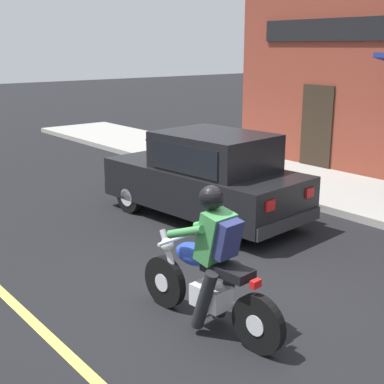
# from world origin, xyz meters

# --- Properties ---
(ground_plane) EXTENTS (80.00, 80.00, 0.00)m
(ground_plane) POSITION_xyz_m (0.00, 0.00, 0.00)
(ground_plane) COLOR black
(sidewalk_curb) EXTENTS (2.60, 22.00, 0.14)m
(sidewalk_curb) POSITION_xyz_m (5.35, 3.00, 0.07)
(sidewalk_curb) COLOR #9E9B93
(sidewalk_curb) RESTS_ON ground
(motorcycle_with_rider) EXTENTS (0.60, 2.02, 1.62)m
(motorcycle_with_rider) POSITION_xyz_m (-0.34, -0.27, 0.68)
(motorcycle_with_rider) COLOR black
(motorcycle_with_rider) RESTS_ON ground
(car_hatchback) EXTENTS (1.96, 3.91, 1.57)m
(car_hatchback) POSITION_xyz_m (2.13, 2.65, 0.77)
(car_hatchback) COLOR black
(car_hatchback) RESTS_ON ground
(traffic_cone) EXTENTS (0.36, 0.36, 0.60)m
(traffic_cone) POSITION_xyz_m (5.12, 5.53, 0.43)
(traffic_cone) COLOR black
(traffic_cone) RESTS_ON sidewalk_curb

